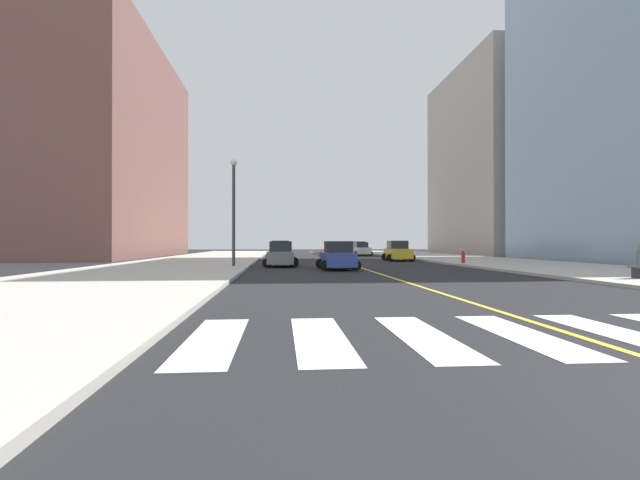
# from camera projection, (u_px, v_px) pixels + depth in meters

# --- Properties ---
(sidewalk_kerb_east) EXTENTS (10.00, 120.00, 0.15)m
(sidewalk_kerb_east) POSITION_uv_depth(u_px,v_px,m) (600.00, 271.00, 25.32)
(sidewalk_kerb_east) COLOR #B2ADA3
(sidewalk_kerb_east) RESTS_ON ground
(sidewalk_kerb_west) EXTENTS (10.00, 120.00, 0.15)m
(sidewalk_kerb_west) POSITION_uv_depth(u_px,v_px,m) (140.00, 274.00, 23.25)
(sidewalk_kerb_west) COLOR #B2ADA3
(sidewalk_kerb_west) RESTS_ON ground
(crosswalk_paint) EXTENTS (13.50, 4.00, 0.01)m
(crosswalk_paint) POSITION_uv_depth(u_px,v_px,m) (569.00, 333.00, 8.34)
(crosswalk_paint) COLOR silver
(crosswalk_paint) RESTS_ON ground
(lane_divider_paint) EXTENTS (0.16, 80.00, 0.01)m
(lane_divider_paint) POSITION_uv_depth(u_px,v_px,m) (335.00, 260.00, 44.21)
(lane_divider_paint) COLOR yellow
(lane_divider_paint) RESTS_ON ground
(parking_garage_concrete) EXTENTS (18.00, 24.00, 26.17)m
(parking_garage_concrete) POSITION_uv_depth(u_px,v_px,m) (516.00, 162.00, 66.09)
(parking_garage_concrete) COLOR #B2ADA3
(parking_garage_concrete) RESTS_ON ground
(low_rise_brick_west) EXTENTS (16.00, 32.00, 24.56)m
(low_rise_brick_west) POSITION_uv_depth(u_px,v_px,m) (91.00, 151.00, 54.07)
(low_rise_brick_west) COLOR brown
(low_rise_brick_west) RESTS_ON ground
(car_black_nearest) EXTENTS (2.64, 4.11, 1.80)m
(car_black_nearest) POSITION_uv_depth(u_px,v_px,m) (359.00, 248.00, 63.55)
(car_black_nearest) COLOR black
(car_black_nearest) RESTS_ON ground
(car_silver_second) EXTENTS (2.58, 4.07, 1.80)m
(car_silver_second) POSITION_uv_depth(u_px,v_px,m) (282.00, 249.00, 60.43)
(car_silver_second) COLOR #B7B7BC
(car_silver_second) RESTS_ON ground
(car_yellow_third) EXTENTS (2.61, 4.11, 1.81)m
(car_yellow_third) POSITION_uv_depth(u_px,v_px,m) (398.00, 251.00, 41.53)
(car_yellow_third) COLOR gold
(car_yellow_third) RESTS_ON ground
(car_blue_fourth) EXTENTS (2.48, 3.91, 1.73)m
(car_blue_fourth) POSITION_uv_depth(u_px,v_px,m) (338.00, 256.00, 27.99)
(car_blue_fourth) COLOR #2D479E
(car_blue_fourth) RESTS_ON ground
(car_red_fifth) EXTENTS (2.57, 4.09, 1.82)m
(car_red_fifth) POSITION_uv_depth(u_px,v_px,m) (280.00, 251.00, 43.50)
(car_red_fifth) COLOR red
(car_red_fifth) RESTS_ON ground
(car_gray_sixth) EXTENTS (2.48, 3.91, 1.72)m
(car_gray_sixth) POSITION_uv_depth(u_px,v_px,m) (281.00, 255.00, 31.60)
(car_gray_sixth) COLOR slate
(car_gray_sixth) RESTS_ON ground
(car_white_seventh) EXTENTS (2.44, 3.85, 1.70)m
(car_white_seventh) POSITION_uv_depth(u_px,v_px,m) (361.00, 249.00, 58.35)
(car_white_seventh) COLOR silver
(car_white_seventh) RESTS_ON ground
(fire_hydrant) EXTENTS (0.26, 0.26, 0.89)m
(fire_hydrant) POSITION_uv_depth(u_px,v_px,m) (463.00, 257.00, 33.89)
(fire_hydrant) COLOR red
(fire_hydrant) RESTS_ON sidewalk_kerb_east
(street_lamp) EXTENTS (0.44, 0.44, 6.86)m
(street_lamp) POSITION_uv_depth(u_px,v_px,m) (234.00, 202.00, 29.71)
(street_lamp) COLOR #38383D
(street_lamp) RESTS_ON sidewalk_kerb_west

